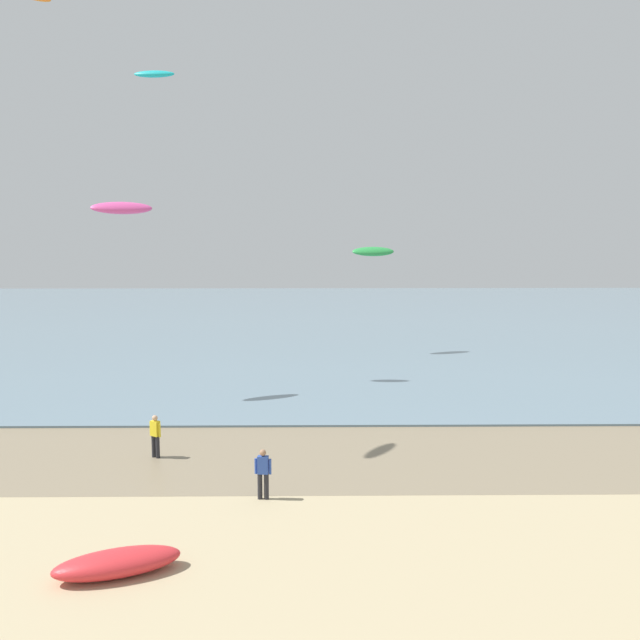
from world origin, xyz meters
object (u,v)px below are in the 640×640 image
object	(u,v)px
kite_aloft_5	(373,251)
kite_aloft_4	(154,74)
kite_aloft_2	(122,208)
grounded_kite	(117,563)
person_by_waterline	(263,472)
person_nearest_camera	(155,435)

from	to	relation	value
kite_aloft_5	kite_aloft_4	bearing A→B (deg)	-162.59
kite_aloft_2	kite_aloft_4	size ratio (longest dim) A/B	1.38
kite_aloft_4	kite_aloft_2	bearing A→B (deg)	79.42
grounded_kite	kite_aloft_4	distance (m)	29.52
kite_aloft_4	kite_aloft_5	bearing A→B (deg)	-143.64
kite_aloft_4	person_by_waterline	bearing A→B (deg)	113.06
kite_aloft_2	kite_aloft_4	distance (m)	8.62
person_by_waterline	kite_aloft_2	size ratio (longest dim) A/B	0.55
kite_aloft_4	person_nearest_camera	bearing A→B (deg)	102.45
person_nearest_camera	kite_aloft_2	distance (m)	13.82
kite_aloft_4	grounded_kite	bearing A→B (deg)	100.78
grounded_kite	kite_aloft_2	world-z (taller)	kite_aloft_2
kite_aloft_2	grounded_kite	bearing A→B (deg)	-100.33
person_by_waterline	grounded_kite	distance (m)	6.36
kite_aloft_2	kite_aloft_4	world-z (taller)	kite_aloft_4
person_by_waterline	kite_aloft_4	world-z (taller)	kite_aloft_4
person_by_waterline	kite_aloft_5	distance (m)	28.71
person_nearest_camera	person_by_waterline	world-z (taller)	same
person_by_waterline	kite_aloft_4	bearing A→B (deg)	110.83
person_by_waterline	kite_aloft_2	distance (m)	18.70
grounded_kite	person_nearest_camera	bearing A→B (deg)	74.72
person_by_waterline	kite_aloft_2	bearing A→B (deg)	119.34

